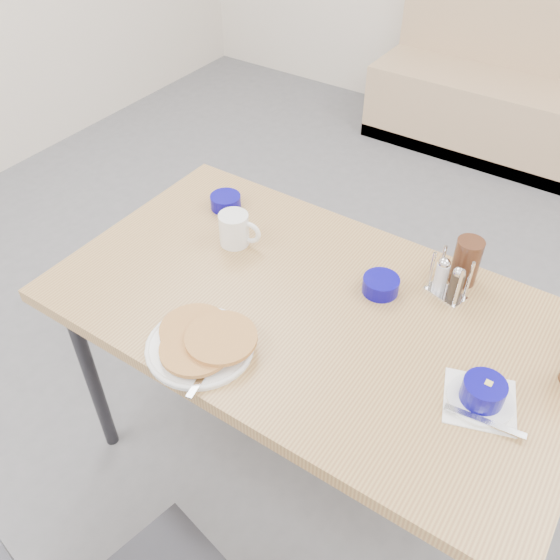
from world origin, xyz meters
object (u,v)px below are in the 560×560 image
Objects in this scene: butter_bowl at (381,285)px; amber_tumbler at (466,262)px; coffee_mug at (235,229)px; creamer_bowl at (226,202)px; condiment_caddy at (448,281)px; booth_bench at (540,101)px; grits_setting at (482,394)px; pancake_plate at (202,342)px; dining_table at (312,322)px.

amber_tumbler reaches higher than butter_bowl.
coffee_mug is at bearing -173.79° from butter_bowl.
creamer_bowl is 0.77× the size of condiment_caddy.
booth_bench is 2.29m from amber_tumbler.
coffee_mug is 1.33× the size of creamer_bowl.
grits_setting is (0.81, -0.16, -0.02)m from coffee_mug.
booth_bench is 19.48× the size of creamer_bowl.
coffee_mug is (-0.18, 0.38, 0.03)m from pancake_plate.
dining_table is 0.49m from grits_setting.
coffee_mug reaches higher than creamer_bowl.
condiment_caddy reaches higher than pancake_plate.
grits_setting is 0.36m from condiment_caddy.
dining_table is at bearing -90.00° from booth_bench.
creamer_bowl is (-0.32, 0.51, 0.00)m from pancake_plate.
creamer_bowl is at bearing -101.52° from booth_bench.
amber_tumbler is (0.17, 0.16, 0.05)m from butter_bowl.
pancake_plate is 0.51m from butter_bowl.
pancake_plate is 0.42m from coffee_mug.
amber_tumbler reaches higher than creamer_bowl.
grits_setting is 0.41m from butter_bowl.
dining_table is 0.38m from condiment_caddy.
dining_table is (0.00, -2.53, 0.35)m from booth_bench.
dining_table is at bearing -129.22° from butter_bowl.
grits_setting is at bearing -10.96° from coffee_mug.
coffee_mug is 0.46m from butter_bowl.
condiment_caddy is at bearing 124.39° from grits_setting.
amber_tumbler is 1.09× the size of condiment_caddy.
creamer_bowl is (-0.47, -2.30, 0.43)m from booth_bench.
butter_bowl is at bearing -133.20° from condiment_caddy.
grits_setting reaches higher than creamer_bowl.
creamer_bowl is at bearing 122.27° from pancake_plate.
creamer_bowl is 0.70× the size of amber_tumbler.
amber_tumbler reaches higher than grits_setting.
butter_bowl is 0.78× the size of condiment_caddy.
creamer_bowl is at bearing 153.88° from dining_table.
booth_bench is at bearing 97.47° from amber_tumbler.
dining_table is at bearing 62.01° from pancake_plate.
pancake_plate is at bearing -64.29° from coffee_mug.
creamer_bowl is at bearing 137.00° from coffee_mug.
booth_bench is at bearing 113.01° from condiment_caddy.
dining_table is 14.08× the size of butter_bowl.
dining_table is 0.21m from butter_bowl.
dining_table is at bearing -26.12° from creamer_bowl.
booth_bench is at bearing 92.95° from butter_bowl.
coffee_mug is at bearing 169.04° from grits_setting.
pancake_plate is (-0.15, -0.28, 0.08)m from dining_table.
grits_setting is 0.42m from amber_tumbler.
grits_setting is (0.48, -0.06, 0.09)m from dining_table.
butter_bowl is 0.72× the size of amber_tumbler.
amber_tumbler is (0.76, 0.08, 0.05)m from creamer_bowl.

